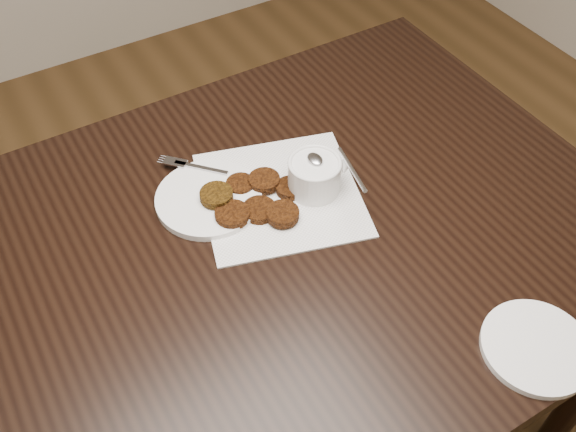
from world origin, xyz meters
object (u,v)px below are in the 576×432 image
object	(u,v)px
table	(241,366)
sauce_ramekin	(315,162)
plate_with_patty	(208,196)
napkin	(280,194)
plate_empty	(536,347)

from	to	relation	value
table	sauce_ramekin	xyz separation A→B (m)	(0.22, 0.07, 0.45)
sauce_ramekin	plate_with_patty	world-z (taller)	sauce_ramekin
table	napkin	bearing A→B (deg)	30.56
napkin	plate_empty	distance (m)	0.53
sauce_ramekin	plate_with_patty	distance (m)	0.21
table	plate_empty	size ratio (longest dim) A/B	8.64
napkin	plate_empty	size ratio (longest dim) A/B	1.70
napkin	plate_empty	world-z (taller)	plate_empty
sauce_ramekin	plate_with_patty	size ratio (longest dim) A/B	0.68
plate_with_patty	napkin	bearing A→B (deg)	-23.72
table	plate_with_patty	world-z (taller)	plate_with_patty
sauce_ramekin	plate_empty	world-z (taller)	sauce_ramekin
table	plate_empty	world-z (taller)	plate_empty
plate_with_patty	table	bearing A→B (deg)	-102.53
sauce_ramekin	plate_with_patty	bearing A→B (deg)	158.08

